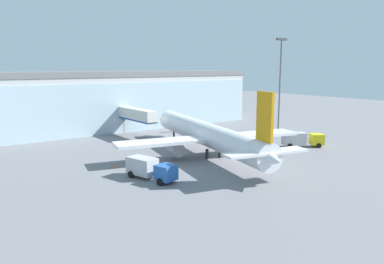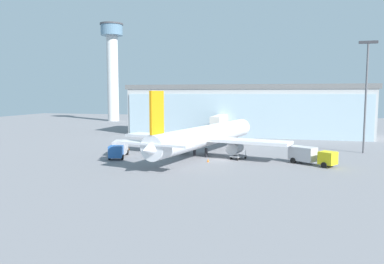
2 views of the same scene
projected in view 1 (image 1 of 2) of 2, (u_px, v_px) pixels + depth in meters
name	position (u px, v px, depth m)	size (l,w,h in m)	color
ground	(241.00, 158.00, 59.41)	(240.00, 240.00, 0.00)	slate
terminal_building	(128.00, 99.00, 89.73)	(62.64, 15.78, 13.25)	#B4B4B4
jet_bridge	(134.00, 115.00, 77.33)	(2.43, 14.32, 5.83)	beige
apron_light_mast	(280.00, 77.00, 82.58)	(3.20, 0.40, 20.41)	#59595E
airplane	(208.00, 135.00, 60.41)	(30.75, 39.54, 11.37)	silver
catering_truck	(150.00, 168.00, 47.92)	(4.04, 7.62, 2.65)	#2659A5
fuel_truck	(301.00, 139.00, 67.19)	(7.33, 5.80, 2.65)	yellow
baggage_cart	(247.00, 151.00, 62.28)	(2.69, 3.22, 1.50)	gray
safety_cone_nose	(244.00, 160.00, 56.74)	(0.36, 0.36, 0.55)	orange
safety_cone_wingtip	(114.00, 166.00, 53.34)	(0.36, 0.36, 0.55)	orange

